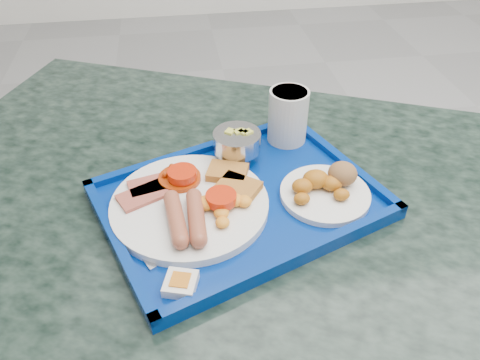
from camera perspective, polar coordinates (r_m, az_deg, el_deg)
The scene contains 9 objects.
table at distance 0.96m, azimuth -0.59°, elevation -10.89°, with size 1.46×1.26×0.77m.
tray at distance 0.79m, azimuth 0.00°, elevation -2.58°, with size 0.53×0.46×0.03m.
main_plate at distance 0.77m, azimuth -5.78°, elevation -2.58°, with size 0.26×0.26×0.04m.
bread_plate at distance 0.80m, azimuth 10.51°, elevation -0.88°, with size 0.15×0.15×0.05m.
fruit_bowl at distance 0.85m, azimuth -0.36°, elevation 4.64°, with size 0.09×0.09×0.06m.
juice_cup at distance 0.91m, azimuth 5.88°, elevation 7.96°, with size 0.08×0.08×0.11m.
spoon at distance 0.77m, azimuth -10.73°, elevation -3.65°, with size 0.10×0.17×0.01m.
knife at distance 0.74m, azimuth -15.00°, elevation -7.43°, with size 0.01×0.17×0.00m, color #B2B2B4.
jam_packet at distance 0.66m, azimuth -7.25°, elevation -12.41°, with size 0.05×0.05×0.02m.
Camera 1 is at (-0.97, -0.70, 1.31)m, focal length 35.00 mm.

